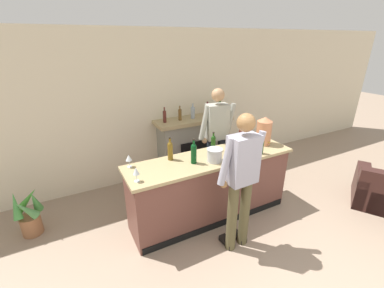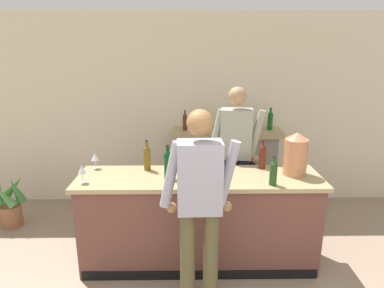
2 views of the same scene
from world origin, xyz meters
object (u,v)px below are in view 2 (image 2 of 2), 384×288
fireplace_stone (226,168)px  person_customer (199,206)px  wine_bottle_port_short (262,156)px  person_bartender (235,156)px  wine_bottle_cabernet_heavy (147,157)px  ice_bucket_steel (196,172)px  wine_bottle_riesling_slim (273,172)px  wine_bottle_rose_blush (213,158)px  wine_bottle_chardonnay_pale (168,164)px  wine_glass_front_left (95,157)px  wine_glass_front_right (82,170)px  potted_plant_corner (10,203)px  copper_dispenser (296,154)px

fireplace_stone → person_customer: (-0.46, -2.08, 0.42)m
wine_bottle_port_short → person_bartender: bearing=126.3°
wine_bottle_cabernet_heavy → wine_bottle_port_short: wine_bottle_cabernet_heavy is taller
ice_bucket_steel → wine_bottle_riesling_slim: wine_bottle_riesling_slim is taller
wine_bottle_rose_blush → wine_bottle_chardonnay_pale: (-0.47, -0.25, 0.03)m
wine_bottle_cabernet_heavy → wine_bottle_rose_blush: bearing=0.5°
fireplace_stone → wine_bottle_port_short: 1.30m
wine_bottle_rose_blush → wine_glass_front_left: size_ratio=1.64×
ice_bucket_steel → fireplace_stone: bearing=72.6°
wine_bottle_riesling_slim → wine_bottle_rose_blush: size_ratio=1.01×
fireplace_stone → wine_bottle_riesling_slim: fireplace_stone is taller
wine_glass_front_right → wine_bottle_chardonnay_pale: bearing=7.9°
wine_bottle_port_short → wine_bottle_riesling_slim: (0.01, -0.47, -0.01)m
wine_bottle_port_short → wine_bottle_riesling_slim: bearing=-89.3°
potted_plant_corner → wine_bottle_cabernet_heavy: bearing=-18.3°
wine_bottle_port_short → wine_bottle_rose_blush: size_ratio=1.13×
potted_plant_corner → wine_glass_front_right: size_ratio=3.91×
wine_bottle_riesling_slim → fireplace_stone: bearing=99.1°
person_customer → ice_bucket_steel: person_customer is taller
fireplace_stone → person_bartender: size_ratio=0.82×
copper_dispenser → wine_glass_front_right: 2.14m
wine_glass_front_left → potted_plant_corner: bearing=156.3°
wine_bottle_chardonnay_pale → wine_glass_front_left: wine_bottle_chardonnay_pale is taller
potted_plant_corner → wine_glass_front_right: (1.30, -0.98, 0.81)m
potted_plant_corner → wine_glass_front_right: bearing=-37.1°
person_customer → wine_bottle_cabernet_heavy: bearing=120.4°
person_customer → wine_glass_front_left: bearing=139.2°
wine_bottle_rose_blush → person_customer: bearing=-100.8°
ice_bucket_steel → wine_bottle_port_short: (0.72, 0.36, 0.05)m
ice_bucket_steel → wine_bottle_chardonnay_pale: (-0.28, 0.08, 0.06)m
fireplace_stone → wine_glass_front_left: size_ratio=8.75×
wine_bottle_rose_blush → wine_glass_front_left: 1.27m
person_customer → copper_dispenser: bearing=36.6°
potted_plant_corner → wine_bottle_riesling_slim: (3.13, -1.05, 0.81)m
potted_plant_corner → person_bartender: person_bartender is taller
fireplace_stone → wine_bottle_rose_blush: (-0.29, -1.18, 0.54)m
fireplace_stone → wine_glass_front_left: 2.00m
potted_plant_corner → ice_bucket_steel: ice_bucket_steel is taller
wine_bottle_cabernet_heavy → wine_glass_front_left: (-0.57, 0.04, -0.02)m
person_bartender → wine_bottle_cabernet_heavy: (-1.00, -0.37, 0.12)m
person_bartender → wine_glass_front_left: size_ratio=10.64×
wine_bottle_chardonnay_pale → wine_bottle_riesling_slim: bearing=-10.4°
person_customer → wine_bottle_port_short: (0.71, 0.94, 0.13)m
person_customer → wine_bottle_port_short: bearing=52.8°
wine_glass_front_right → wine_glass_front_left: (0.02, 0.40, -0.00)m
copper_dispenser → wine_bottle_rose_blush: 0.86m
wine_bottle_chardonnay_pale → wine_glass_front_right: (-0.82, -0.11, -0.02)m
ice_bucket_steel → wine_glass_front_right: bearing=-178.2°
wine_glass_front_right → wine_bottle_cabernet_heavy: bearing=31.5°
person_customer → wine_bottle_port_short: 1.19m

